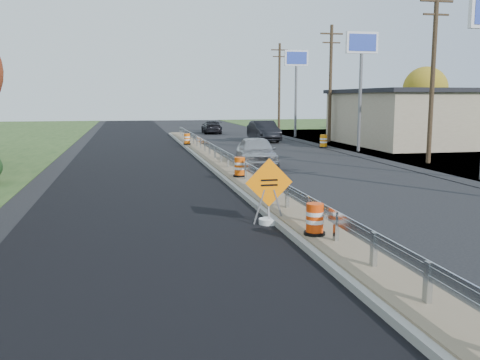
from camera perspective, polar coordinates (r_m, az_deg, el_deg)
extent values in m
plane|color=black|center=(18.66, 3.25, -2.39)|extent=(140.00, 140.00, 0.00)
cube|color=black|center=(27.90, -10.97, 1.19)|extent=(7.20, 120.00, 0.01)
cube|color=gray|center=(26.35, -1.29, 1.09)|extent=(1.60, 55.00, 0.18)
cube|color=brown|center=(26.33, -1.29, 1.34)|extent=(1.25, 55.00, 0.05)
cube|color=silver|center=(9.54, 19.41, -10.24)|extent=(0.10, 0.15, 0.70)
cube|color=silver|center=(11.21, 14.09, -7.16)|extent=(0.10, 0.15, 0.70)
cube|color=silver|center=(12.97, 10.22, -4.86)|extent=(0.10, 0.15, 0.70)
cube|color=silver|center=(14.80, 7.32, -3.11)|extent=(0.10, 0.15, 0.70)
cube|color=silver|center=(16.66, 5.06, -1.73)|extent=(0.10, 0.15, 0.70)
cube|color=silver|center=(18.56, 3.27, -0.64)|extent=(0.10, 0.15, 0.70)
cube|color=silver|center=(20.47, 1.81, 0.26)|extent=(0.10, 0.15, 0.70)
cube|color=silver|center=(22.40, 0.60, 1.00)|extent=(0.10, 0.15, 0.70)
cube|color=silver|center=(24.34, -0.42, 1.62)|extent=(0.10, 0.15, 0.70)
cube|color=silver|center=(26.29, -1.29, 2.15)|extent=(0.10, 0.15, 0.70)
cube|color=silver|center=(28.24, -2.04, 2.60)|extent=(0.10, 0.15, 0.70)
cube|color=silver|center=(30.21, -2.69, 3.00)|extent=(0.10, 0.15, 0.70)
cube|color=silver|center=(32.17, -3.27, 3.35)|extent=(0.10, 0.15, 0.70)
cube|color=silver|center=(34.14, -3.77, 3.65)|extent=(0.10, 0.15, 0.70)
cube|color=silver|center=(36.12, -4.22, 3.93)|extent=(0.10, 0.15, 0.70)
cube|color=silver|center=(38.09, -4.63, 4.17)|extent=(0.10, 0.15, 0.70)
cube|color=silver|center=(40.07, -5.00, 4.39)|extent=(0.10, 0.15, 0.70)
cube|color=silver|center=(42.05, -5.33, 4.59)|extent=(0.10, 0.15, 0.70)
cube|color=silver|center=(44.03, -5.63, 4.77)|extent=(0.10, 0.15, 0.70)
cube|color=silver|center=(46.02, -5.90, 4.94)|extent=(0.10, 0.15, 0.70)
cube|color=silver|center=(48.00, -6.16, 5.09)|extent=(0.10, 0.15, 0.70)
cube|color=silver|center=(49.99, -6.39, 5.23)|extent=(0.10, 0.15, 0.70)
cube|color=silver|center=(27.24, -1.68, 2.80)|extent=(0.04, 46.00, 0.34)
cube|color=silver|center=(27.25, -1.68, 2.63)|extent=(0.06, 46.00, 0.03)
cube|color=silver|center=(27.24, -1.68, 2.97)|extent=(0.06, 46.00, 0.03)
cube|color=tan|center=(45.69, 22.63, 6.07)|extent=(18.00, 12.00, 4.00)
cube|color=black|center=(45.66, 22.79, 8.73)|extent=(18.50, 12.50, 0.30)
cube|color=black|center=(41.31, 12.25, 5.78)|extent=(0.08, 7.20, 2.20)
cylinder|color=slate|center=(36.98, 12.68, 8.23)|extent=(0.22, 0.22, 6.80)
cube|color=white|center=(37.16, 12.88, 14.09)|extent=(2.20, 0.25, 1.40)
cube|color=#263FB2|center=(37.16, 12.88, 14.09)|extent=(1.90, 0.30, 1.10)
cylinder|color=slate|center=(50.06, 5.96, 8.47)|extent=(0.22, 0.22, 6.80)
cube|color=white|center=(50.19, 6.03, 12.82)|extent=(2.20, 0.25, 1.40)
cube|color=#263FB2|center=(50.19, 6.03, 12.82)|extent=(1.90, 0.30, 1.10)
cylinder|color=#473523|center=(31.28, 19.86, 10.25)|extent=(0.26, 0.26, 9.40)
cube|color=#473523|center=(31.67, 20.25, 17.49)|extent=(1.90, 0.12, 0.12)
cube|color=#473523|center=(31.56, 20.18, 16.24)|extent=(1.50, 0.10, 0.10)
cylinder|color=#473523|center=(44.76, 9.61, 10.04)|extent=(0.26, 0.26, 9.40)
cube|color=#473523|center=(45.03, 9.75, 15.13)|extent=(1.90, 0.12, 0.12)
cube|color=#473523|center=(44.96, 9.73, 14.24)|extent=(1.50, 0.10, 0.10)
cylinder|color=#473523|center=(58.98, 4.21, 9.80)|extent=(0.26, 0.26, 9.40)
cube|color=#473523|center=(59.19, 4.26, 13.67)|extent=(1.90, 0.12, 0.12)
cube|color=#473523|center=(59.13, 4.25, 12.99)|extent=(1.50, 0.10, 0.10)
cylinder|color=#473523|center=(60.19, 19.01, 6.32)|extent=(0.36, 0.36, 3.08)
sphere|color=#AB8B24|center=(60.16, 19.15, 9.18)|extent=(4.62, 4.62, 4.62)
cylinder|color=white|center=(15.43, 3.08, -4.45)|extent=(0.58, 0.58, 0.17)
cube|color=slate|center=(15.27, 2.05, -2.91)|extent=(0.34, 0.05, 1.00)
cube|color=slate|center=(15.42, 4.14, -2.82)|extent=(0.34, 0.05, 1.00)
cube|color=slate|center=(15.39, 3.05, -2.83)|extent=(0.05, 0.26, 1.02)
cube|color=orange|center=(15.21, 3.12, -0.27)|extent=(1.39, 0.06, 1.39)
cube|color=black|center=(15.18, 3.14, -0.02)|extent=(0.50, 0.02, 0.05)
cube|color=black|center=(15.20, 3.14, -0.56)|extent=(0.50, 0.02, 0.05)
cylinder|color=black|center=(13.51, 7.94, -5.64)|extent=(0.54, 0.54, 0.07)
cylinder|color=#EA3E09|center=(13.42, 7.98, -4.08)|extent=(0.43, 0.43, 0.75)
cylinder|color=white|center=(13.39, 7.99, -3.55)|extent=(0.44, 0.44, 0.10)
cylinder|color=white|center=(13.44, 7.97, -4.38)|extent=(0.44, 0.44, 0.10)
cylinder|color=black|center=(23.15, -0.03, 0.47)|extent=(0.57, 0.57, 0.08)
cylinder|color=#DC4E09|center=(23.09, -0.03, 1.45)|extent=(0.46, 0.46, 0.80)
cylinder|color=white|center=(23.08, -0.03, 1.78)|extent=(0.47, 0.47, 0.10)
cylinder|color=white|center=(23.10, -0.03, 1.26)|extent=(0.47, 0.47, 0.10)
cylinder|color=black|center=(39.34, -5.66, 3.85)|extent=(0.55, 0.55, 0.07)
cylinder|color=#FB650A|center=(39.31, -5.67, 4.40)|extent=(0.44, 0.44, 0.76)
cylinder|color=white|center=(39.30, -5.67, 4.58)|extent=(0.45, 0.45, 0.10)
cylinder|color=white|center=(39.32, -5.67, 4.29)|extent=(0.45, 0.45, 0.10)
cylinder|color=black|center=(39.59, 8.88, 3.49)|extent=(0.65, 0.65, 0.09)
cylinder|color=orange|center=(39.55, 8.90, 4.14)|extent=(0.52, 0.52, 0.90)
cylinder|color=white|center=(39.54, 8.90, 4.36)|extent=(0.53, 0.53, 0.12)
cylinder|color=white|center=(39.56, 8.90, 4.02)|extent=(0.53, 0.53, 0.12)
imported|color=#A4A4A8|center=(28.09, 1.76, 3.02)|extent=(2.38, 4.87, 1.60)
imported|color=black|center=(44.98, 2.55, 5.24)|extent=(1.82, 5.19, 1.71)
imported|color=black|center=(55.01, -3.05, 5.67)|extent=(2.10, 4.63, 1.32)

